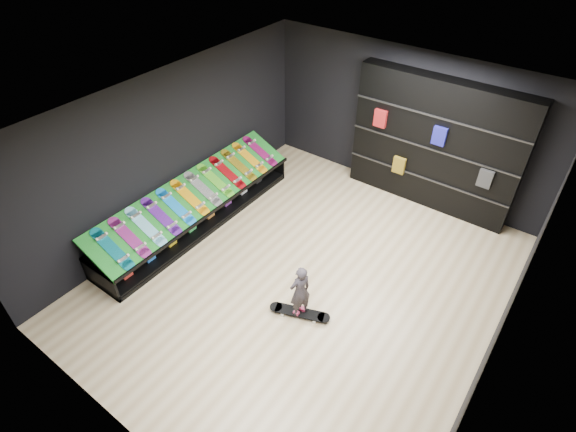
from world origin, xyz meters
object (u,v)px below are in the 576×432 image
Objects in this scene: child at (300,299)px; back_shelving at (435,145)px; display_rack at (197,212)px; floor_skateboard at (300,313)px.

back_shelving is at bearing -160.37° from child.
display_rack is 4.79m from back_shelving.
display_rack is 3.04m from floor_skateboard.
child is at bearing -94.76° from back_shelving.
child is at bearing -13.74° from display_rack.
back_shelving is 4.25m from floor_skateboard.
floor_skateboard is 0.33m from child.
display_rack is 3.04m from child.
back_shelving is at bearing 64.77° from floor_skateboard.
floor_skateboard is at bearing -13.74° from display_rack.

